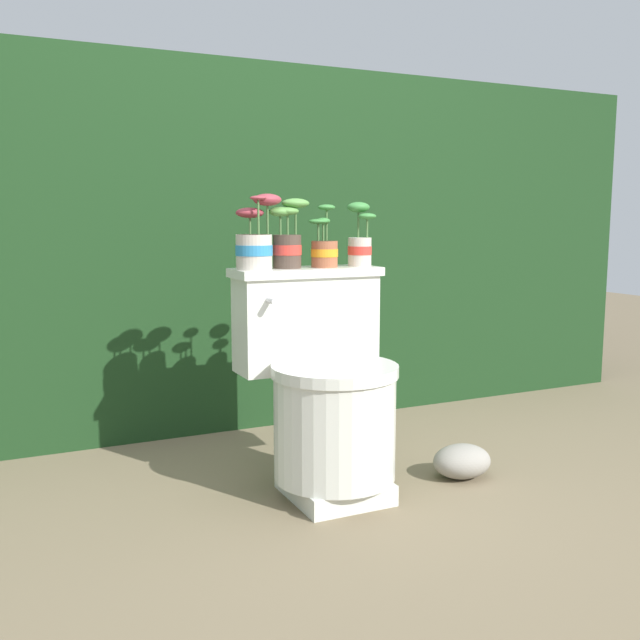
{
  "coord_description": "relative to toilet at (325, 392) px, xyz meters",
  "views": [
    {
      "loc": [
        -1.02,
        -1.96,
        0.91
      ],
      "look_at": [
        -0.02,
        0.16,
        0.57
      ],
      "focal_mm": 40.0,
      "sensor_mm": 36.0,
      "label": 1
    }
  ],
  "objects": [
    {
      "name": "hedge_backdrop",
      "position": [
        0.02,
        1.11,
        0.44
      ],
      "size": [
        4.14,
        0.67,
        1.56
      ],
      "color": "#193819",
      "rests_on": "ground"
    },
    {
      "name": "toilet",
      "position": [
        0.0,
        0.0,
        0.0
      ],
      "size": [
        0.51,
        0.52,
        0.74
      ],
      "color": "silver",
      "rests_on": "ground"
    },
    {
      "name": "garden_stone",
      "position": [
        0.49,
        -0.1,
        -0.28
      ],
      "size": [
        0.21,
        0.17,
        0.12
      ],
      "color": "gray",
      "rests_on": "ground"
    },
    {
      "name": "potted_plant_left",
      "position": [
        -0.19,
        0.14,
        0.49
      ],
      "size": [
        0.16,
        0.12,
        0.25
      ],
      "color": "beige",
      "rests_on": "toilet"
    },
    {
      "name": "potted_plant_midleft",
      "position": [
        -0.07,
        0.15,
        0.5
      ],
      "size": [
        0.15,
        0.1,
        0.23
      ],
      "color": "#47382D",
      "rests_on": "toilet"
    },
    {
      "name": "ground_plane",
      "position": [
        0.02,
        -0.12,
        -0.34
      ],
      "size": [
        12.0,
        12.0,
        0.0
      ],
      "primitive_type": "plane",
      "color": "#75664C"
    },
    {
      "name": "potted_plant_middle",
      "position": [
        0.07,
        0.15,
        0.47
      ],
      "size": [
        0.1,
        0.09,
        0.22
      ],
      "color": "#9E5638",
      "rests_on": "toilet"
    },
    {
      "name": "potted_plant_midright",
      "position": [
        0.21,
        0.15,
        0.49
      ],
      "size": [
        0.1,
        0.09,
        0.23
      ],
      "color": "beige",
      "rests_on": "toilet"
    }
  ]
}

